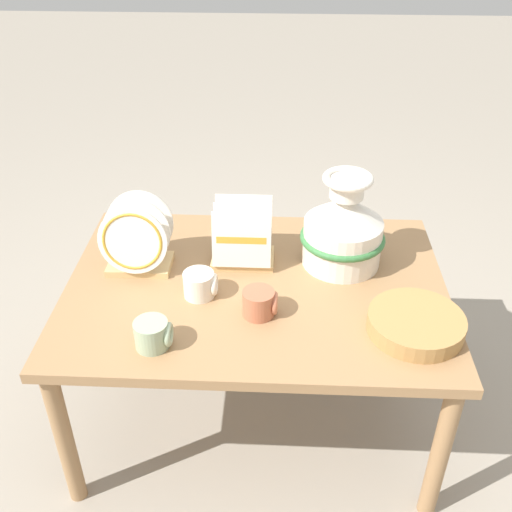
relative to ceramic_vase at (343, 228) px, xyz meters
name	(u,v)px	position (x,y,z in m)	size (l,w,h in m)	color
ground_plane	(256,410)	(-0.28, -0.14, -0.74)	(14.00, 14.00, 0.00)	gray
display_table	(256,299)	(-0.28, -0.14, -0.20)	(1.24, 0.89, 0.60)	#9E754C
ceramic_vase	(343,228)	(0.00, 0.00, 0.00)	(0.29, 0.29, 0.33)	white
dish_rack_round_plates	(137,244)	(-0.68, -0.07, -0.04)	(0.23, 0.16, 0.25)	tan
dish_rack_square_plates	(243,243)	(-0.34, -0.01, -0.06)	(0.21, 0.16, 0.22)	tan
wicker_charger_stack	(416,324)	(0.19, -0.35, -0.11)	(0.28, 0.28, 0.05)	#AD7F47
mug_terracotta_glaze	(260,303)	(-0.27, -0.30, -0.09)	(0.11, 0.10, 0.08)	#B76647
mug_cream_glaze	(200,284)	(-0.46, -0.21, -0.09)	(0.11, 0.10, 0.08)	silver
mug_sage_glaze	(153,334)	(-0.56, -0.45, -0.09)	(0.11, 0.10, 0.08)	#9EB28E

